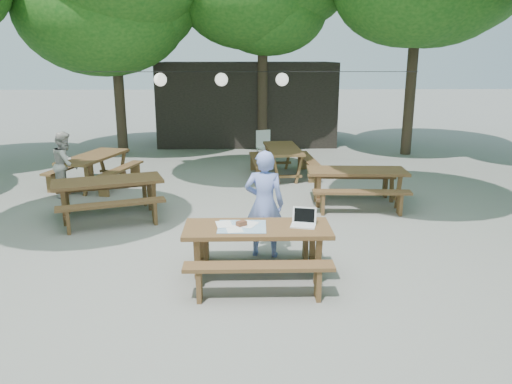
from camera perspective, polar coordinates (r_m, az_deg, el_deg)
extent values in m
plane|color=slate|center=(8.02, -4.00, -6.69)|extent=(80.00, 80.00, 0.00)
cube|color=black|center=(18.00, -1.06, 10.18)|extent=(6.00, 3.00, 2.80)
cube|color=#4F301B|center=(6.81, 0.15, -4.23)|extent=(2.00, 0.80, 0.06)
cube|color=#4F301B|center=(6.31, 0.32, -8.52)|extent=(1.90, 0.28, 0.05)
cube|color=#4F301B|center=(7.51, 0.01, -4.52)|extent=(1.90, 0.28, 0.05)
cube|color=#4F301B|center=(6.94, 0.15, -7.15)|extent=(1.70, 0.70, 0.69)
cube|color=#4F301B|center=(9.79, -16.59, 1.19)|extent=(2.15, 1.40, 0.06)
cube|color=#4F301B|center=(9.23, -16.17, -1.35)|extent=(1.89, 0.88, 0.05)
cube|color=#4F301B|center=(10.48, -16.74, 0.56)|extent=(1.89, 0.88, 0.05)
cube|color=#4F301B|center=(9.88, -16.43, -0.92)|extent=(1.83, 1.21, 0.69)
cube|color=#4F301B|center=(10.42, 11.46, 2.36)|extent=(2.04, 0.90, 0.06)
cube|color=#4F301B|center=(9.87, 12.00, -0.02)|extent=(1.91, 0.38, 0.05)
cube|color=#4F301B|center=(11.11, 10.84, 1.75)|extent=(1.91, 0.38, 0.05)
cube|color=#4F301B|center=(10.51, 11.36, 0.37)|extent=(1.73, 0.79, 0.69)
cube|color=#4F301B|center=(12.31, -18.06, 3.86)|extent=(1.30, 2.14, 0.06)
cube|color=#4F301B|center=(12.03, -15.32, 2.51)|extent=(0.77, 1.91, 0.05)
cube|color=#4F301B|center=(12.71, -20.46, 2.75)|extent=(0.77, 1.91, 0.05)
cube|color=#4F301B|center=(12.38, -17.92, 2.16)|extent=(1.13, 1.82, 0.69)
cube|color=#4F301B|center=(12.76, 3.10, 4.98)|extent=(0.94, 2.05, 0.06)
cube|color=#4F301B|center=(12.92, 5.94, 3.83)|extent=(0.41, 1.91, 0.05)
cube|color=#4F301B|center=(12.73, 0.18, 3.74)|extent=(0.41, 1.91, 0.05)
cube|color=#4F301B|center=(12.83, 3.07, 3.33)|extent=(0.82, 1.74, 0.69)
imported|color=#7A8DDF|center=(7.56, 0.96, -1.38)|extent=(0.66, 0.49, 1.65)
imported|color=beige|center=(11.70, -20.91, 3.00)|extent=(0.61, 0.75, 1.42)
cube|color=white|center=(14.63, 1.12, 5.05)|extent=(0.57, 0.57, 0.04)
cube|color=white|center=(14.77, 0.82, 6.17)|extent=(0.43, 0.19, 0.48)
cube|color=white|center=(14.67, 1.12, 4.24)|extent=(0.54, 0.54, 0.38)
cube|color=white|center=(6.85, 5.41, -3.85)|extent=(0.38, 0.30, 0.02)
cube|color=white|center=(6.92, 5.55, -2.64)|extent=(0.33, 0.14, 0.23)
cube|color=black|center=(6.91, 5.55, -2.65)|extent=(0.28, 0.11, 0.19)
cube|color=teal|center=(6.80, -1.61, -3.97)|extent=(0.67, 0.57, 0.01)
cube|color=white|center=(6.70, -2.51, -4.24)|extent=(0.26, 0.33, 0.00)
cube|color=white|center=(6.87, -0.89, -3.71)|extent=(0.31, 0.36, 0.00)
cube|color=white|center=(6.88, -3.68, -3.69)|extent=(0.26, 0.33, 0.00)
cube|color=brown|center=(6.80, -1.67, -3.59)|extent=(0.16, 0.15, 0.06)
cylinder|color=black|center=(13.44, -0.93, 13.58)|extent=(9.00, 0.02, 0.02)
sphere|color=white|center=(13.62, -10.89, 12.50)|extent=(0.34, 0.34, 0.34)
sphere|color=white|center=(13.46, -3.98, 12.70)|extent=(0.34, 0.34, 0.34)
sphere|color=white|center=(13.48, 3.00, 12.72)|extent=(0.34, 0.34, 0.34)
cylinder|color=#2D2319|center=(16.41, -15.46, 12.18)|extent=(0.32, 0.32, 4.53)
cylinder|color=#2D2319|center=(16.46, 0.75, 12.91)|extent=(0.32, 0.32, 4.64)
cylinder|color=#2D2319|center=(16.27, 17.37, 12.87)|extent=(0.32, 0.32, 5.01)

